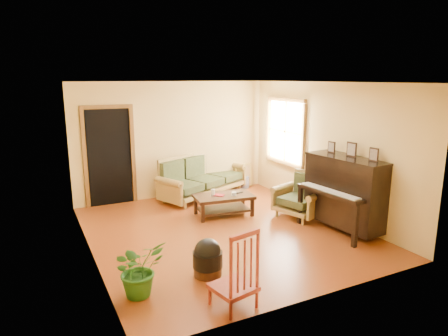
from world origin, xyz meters
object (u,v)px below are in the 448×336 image
sofa (203,176)px  armchair (300,196)px  coffee_table (224,205)px  footstool (208,262)px  ceramic_crock (245,182)px  potted_plant (139,269)px  piano (346,194)px  red_chair (233,268)px

sofa → armchair: (1.09, -2.15, -0.04)m
sofa → armchair: size_ratio=2.54×
coffee_table → armchair: armchair is taller
sofa → footstool: bearing=-136.4°
ceramic_crock → potted_plant: bearing=-134.1°
armchair → piano: 0.97m
potted_plant → piano: bearing=8.1°
coffee_table → red_chair: bearing=-114.6°
coffee_table → ceramic_crock: bearing=49.0°
footstool → red_chair: bearing=-93.3°
red_chair → coffee_table: bearing=53.8°
armchair → ceramic_crock: armchair is taller
piano → sofa: bearing=110.4°
piano → ceramic_crock: bearing=89.1°
coffee_table → footstool: size_ratio=2.76×
sofa → potted_plant: (-2.46, -3.58, -0.12)m
ceramic_crock → potted_plant: size_ratio=0.39×
footstool → sofa: bearing=67.1°
sofa → footstool: sofa is taller
red_chair → armchair: bearing=28.3°
ceramic_crock → potted_plant: potted_plant is taller
piano → coffee_table: bearing=129.7°
footstool → potted_plant: 1.00m
armchair → ceramic_crock: size_ratio=3.16×
coffee_table → ceramic_crock: size_ratio=4.13×
ceramic_crock → potted_plant: (-3.66, -3.78, 0.22)m
piano → ceramic_crock: 3.28m
coffee_table → red_chair: red_chair is taller
footstool → ceramic_crock: 4.57m
armchair → sofa: bearing=99.2°
red_chair → ceramic_crock: 5.31m
sofa → footstool: (-1.48, -3.50, -0.28)m
red_chair → piano: bearing=12.2°
footstool → potted_plant: bearing=-175.1°
sofa → footstool: 3.81m
piano → red_chair: bearing=-161.5°
coffee_table → armchair: 1.50m
armchair → potted_plant: 3.83m
footstool → red_chair: 0.89m
coffee_table → potted_plant: size_ratio=1.61×
armchair → red_chair: red_chair is taller
piano → potted_plant: (-3.91, -0.56, -0.31)m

